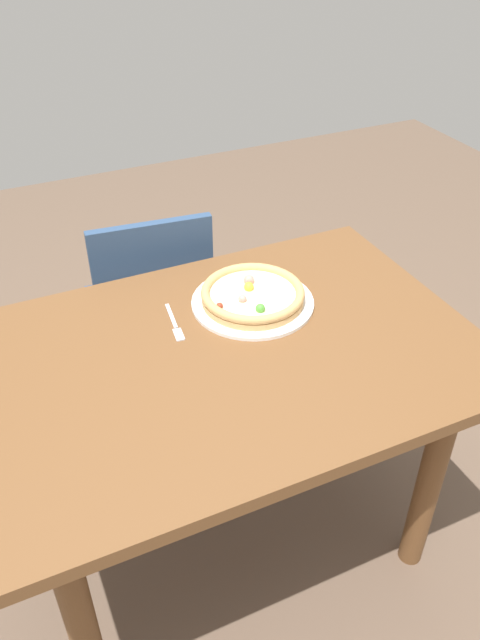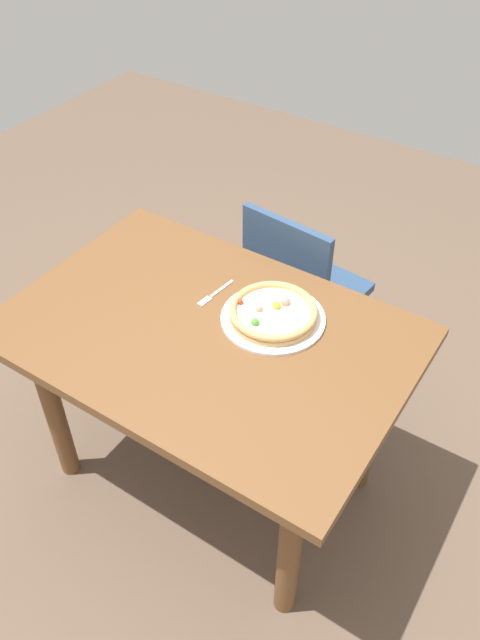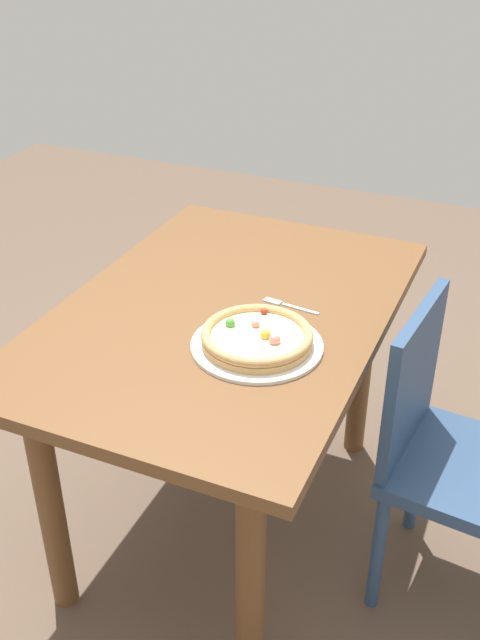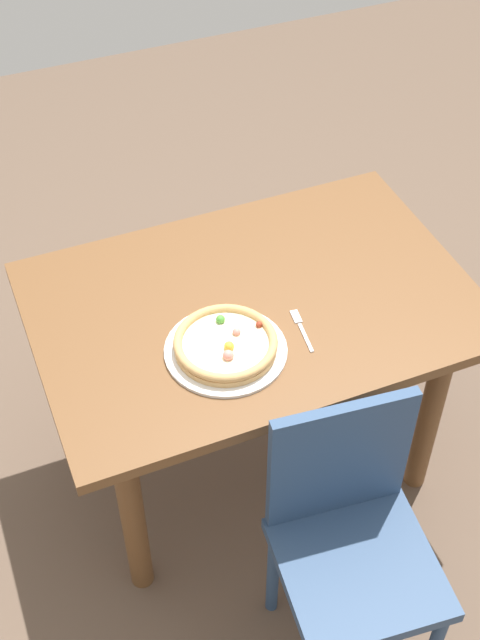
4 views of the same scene
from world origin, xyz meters
name	(u,v)px [view 1 (image 1 of 4)]	position (x,y,z in m)	size (l,w,h in m)	color
ground_plane	(229,539)	(0.00, 0.00, 0.00)	(6.00, 6.00, 0.00)	brown
dining_table	(227,388)	(0.00, 0.00, 0.65)	(1.26, 0.85, 0.77)	brown
chair_near	(152,310)	(0.01, -0.64, 0.48)	(0.44, 0.44, 0.88)	navy
plate	(253,302)	(-0.15, -0.16, 0.78)	(0.33, 0.33, 0.01)	white
pizza	(253,294)	(-0.15, -0.16, 0.80)	(0.28, 0.28, 0.05)	tan
fork	(175,325)	(0.08, -0.15, 0.78)	(0.04, 0.17, 0.00)	silver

